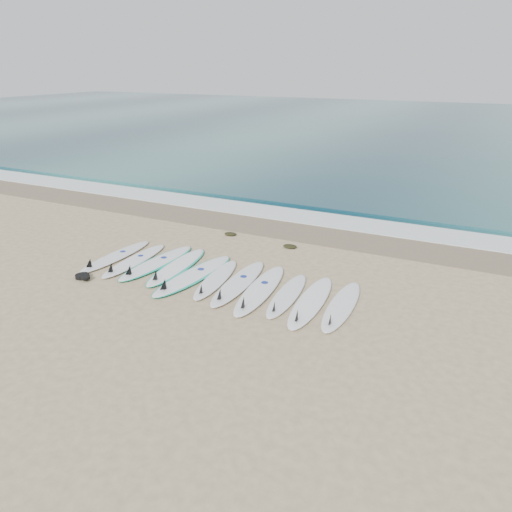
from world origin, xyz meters
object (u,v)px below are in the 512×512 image
at_px(surfboard_10, 341,306).
at_px(surfboard_5, 215,280).
at_px(leash_coil, 83,276).
at_px(surfboard_0, 114,257).

bearing_deg(surfboard_10, surfboard_5, 176.37).
bearing_deg(surfboard_10, leash_coil, -171.71).
xyz_separation_m(surfboard_0, leash_coil, (0.21, -1.29, -0.01)).
xyz_separation_m(surfboard_5, surfboard_10, (2.94, -0.01, 0.00)).
relative_size(surfboard_0, leash_coil, 5.45).
xyz_separation_m(surfboard_0, surfboard_5, (3.01, -0.09, -0.00)).
xyz_separation_m(surfboard_0, surfboard_10, (5.95, -0.10, -0.00)).
distance_m(surfboard_0, leash_coil, 1.30).
relative_size(surfboard_10, leash_coil, 5.37).
distance_m(surfboard_5, surfboard_10, 2.94).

